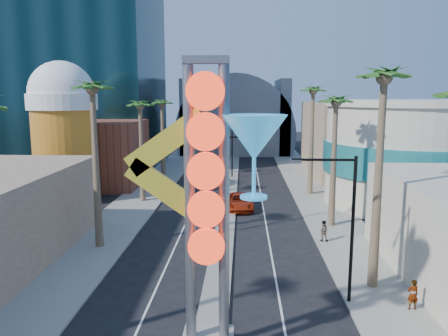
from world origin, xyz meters
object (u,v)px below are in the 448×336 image
neon_sign (227,189)px  pedestrian_b (323,231)px  red_pickup (240,201)px  pedestrian_a (413,295)px

neon_sign → pedestrian_b: bearing=65.5°
red_pickup → pedestrian_b: bearing=-59.5°
neon_sign → pedestrian_a: neon_sign is taller
neon_sign → red_pickup: (0.38, 24.54, -6.55)m
red_pickup → pedestrian_a: pedestrian_a is taller
neon_sign → red_pickup: neon_sign is taller
pedestrian_b → red_pickup: bearing=-48.1°
pedestrian_a → neon_sign: bearing=18.5°
red_pickup → pedestrian_b: (6.36, -9.72, 0.19)m
pedestrian_a → pedestrian_b: pedestrian_a is taller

